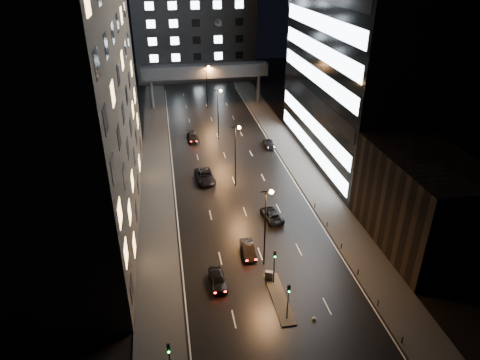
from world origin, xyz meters
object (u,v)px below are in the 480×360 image
at_px(car_away_b, 248,250).
at_px(car_toward_a, 272,215).
at_px(car_away_c, 205,176).
at_px(car_toward_b, 269,143).
at_px(car_away_d, 193,137).
at_px(car_away_a, 218,279).
at_px(utility_cabinet, 269,275).

distance_m(car_away_b, car_toward_a, 8.72).
relative_size(car_away_b, car_away_c, 0.72).
bearing_deg(car_toward_b, car_away_d, -15.98).
xyz_separation_m(car_away_a, utility_cabinet, (5.82, -0.36, -0.02)).
relative_size(car_away_c, car_away_d, 1.24).
relative_size(car_toward_a, utility_cabinet, 4.37).
bearing_deg(car_toward_b, car_away_a, 73.30).
bearing_deg(car_away_a, car_toward_a, 49.58).
bearing_deg(car_toward_a, car_away_c, -66.44).
distance_m(car_away_a, utility_cabinet, 5.83).
bearing_deg(utility_cabinet, car_toward_b, 100.59).
xyz_separation_m(car_away_a, car_away_b, (4.42, 4.77, -0.03)).
distance_m(car_away_d, utility_cabinet, 43.27).
distance_m(car_away_a, car_away_c, 25.12).
height_order(car_away_c, car_away_d, car_away_c).
bearing_deg(car_away_a, car_away_d, 86.03).
bearing_deg(car_away_c, car_toward_b, 36.02).
bearing_deg(car_away_c, utility_cabinet, -85.26).
bearing_deg(car_away_d, car_away_b, -90.65).
relative_size(car_away_a, utility_cabinet, 3.85).
height_order(car_toward_a, car_toward_b, car_toward_a).
xyz_separation_m(car_away_c, car_toward_a, (7.96, -13.04, -0.15)).
relative_size(car_toward_a, car_toward_b, 1.05).
bearing_deg(car_away_b, car_toward_b, 72.51).
bearing_deg(utility_cabinet, car_away_a, -159.31).
relative_size(car_away_c, utility_cabinet, 5.34).
xyz_separation_m(car_away_d, car_toward_a, (8.48, -30.56, -0.02)).
xyz_separation_m(car_toward_a, utility_cabinet, (-3.41, -12.41, 0.03)).
height_order(car_away_b, car_toward_a, car_away_b).
xyz_separation_m(car_away_b, car_away_c, (-3.14, 20.32, 0.12)).
bearing_deg(utility_cabinet, car_away_d, 120.97).
bearing_deg(car_toward_a, car_away_d, -82.31).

